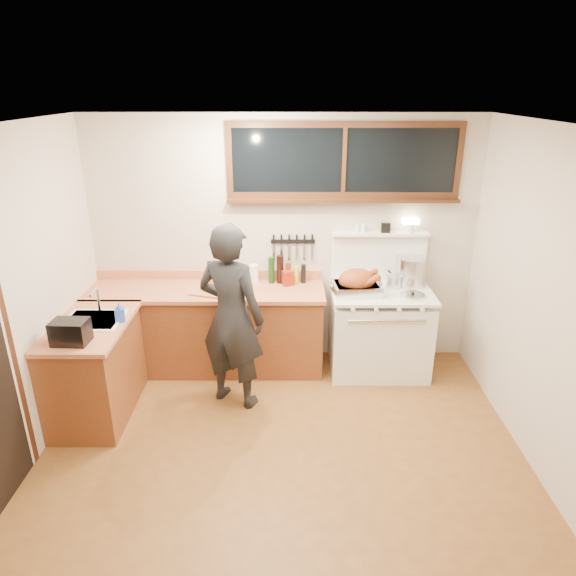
{
  "coord_description": "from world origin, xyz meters",
  "views": [
    {
      "loc": [
        0.06,
        -3.42,
        2.85
      ],
      "look_at": [
        0.05,
        0.85,
        1.15
      ],
      "focal_mm": 32.0,
      "sensor_mm": 36.0,
      "label": 1
    }
  ],
  "objects_px": {
    "man": "(231,317)",
    "cutting_board": "(214,287)",
    "vintage_stove": "(379,329)",
    "roast_turkey": "(357,283)"
  },
  "relations": [
    {
      "from": "man",
      "to": "cutting_board",
      "type": "xyz_separation_m",
      "value": [
        -0.23,
        0.55,
        0.07
      ]
    },
    {
      "from": "vintage_stove",
      "to": "cutting_board",
      "type": "relative_size",
      "value": 3.29
    },
    {
      "from": "man",
      "to": "roast_turkey",
      "type": "height_order",
      "value": "man"
    },
    {
      "from": "man",
      "to": "vintage_stove",
      "type": "bearing_deg",
      "value": 22.35
    },
    {
      "from": "roast_turkey",
      "to": "man",
      "type": "bearing_deg",
      "value": -155.95
    },
    {
      "from": "cutting_board",
      "to": "man",
      "type": "bearing_deg",
      "value": -67.35
    },
    {
      "from": "cutting_board",
      "to": "roast_turkey",
      "type": "height_order",
      "value": "roast_turkey"
    },
    {
      "from": "vintage_stove",
      "to": "cutting_board",
      "type": "xyz_separation_m",
      "value": [
        -1.69,
        -0.06,
        0.49
      ]
    },
    {
      "from": "cutting_board",
      "to": "vintage_stove",
      "type": "bearing_deg",
      "value": 1.86
    },
    {
      "from": "roast_turkey",
      "to": "vintage_stove",
      "type": "bearing_deg",
      "value": 14.15
    }
  ]
}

